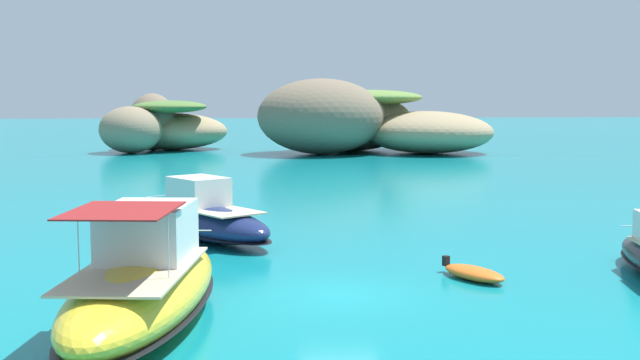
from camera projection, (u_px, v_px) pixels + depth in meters
name	position (u px, v px, depth m)	size (l,w,h in m)	color
ground_plane	(340.00, 294.00, 24.64)	(400.00, 400.00, 0.00)	#0F7F89
islet_large	(360.00, 122.00, 86.49)	(29.19, 22.36, 8.08)	#756651
islet_small	(159.00, 127.00, 89.38)	(15.38, 16.20, 6.51)	#756651
motorboat_yellow	(145.00, 284.00, 21.43)	(4.70, 11.25, 3.41)	yellow
motorboat_navy	(204.00, 219.00, 34.00)	(7.42, 9.06, 2.69)	navy
dinghy_tender	(474.00, 273.00, 26.58)	(2.18, 2.81, 0.58)	orange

